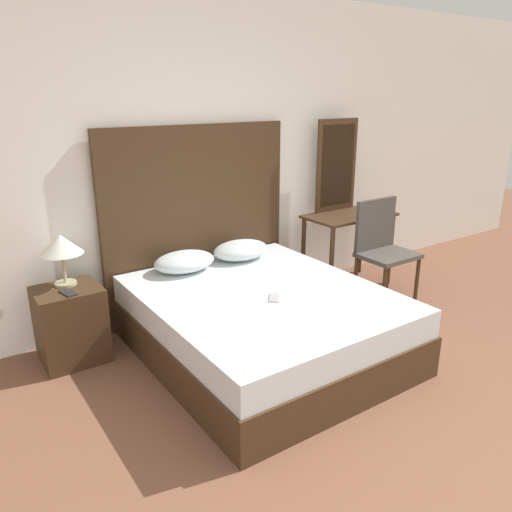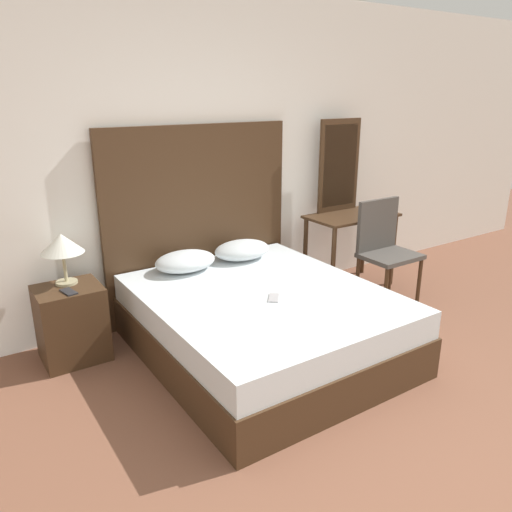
{
  "view_description": "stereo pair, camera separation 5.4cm",
  "coord_description": "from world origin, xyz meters",
  "px_view_note": "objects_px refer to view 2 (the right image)",
  "views": [
    {
      "loc": [
        -1.86,
        -1.09,
        1.9
      ],
      "look_at": [
        0.09,
        1.76,
        0.75
      ],
      "focal_mm": 35.0,
      "sensor_mm": 36.0,
      "label": 1
    },
    {
      "loc": [
        -1.81,
        -1.12,
        1.9
      ],
      "look_at": [
        0.09,
        1.76,
        0.75
      ],
      "focal_mm": 35.0,
      "sensor_mm": 36.0,
      "label": 2
    }
  ],
  "objects_px": {
    "bed": "(263,323)",
    "table_lamp": "(62,245)",
    "nightstand": "(72,323)",
    "vanity_desk": "(351,228)",
    "phone_on_bed": "(274,298)",
    "phone_on_nightstand": "(69,292)",
    "chair": "(384,244)"
  },
  "relations": [
    {
      "from": "phone_on_nightstand",
      "to": "chair",
      "type": "height_order",
      "value": "chair"
    },
    {
      "from": "bed",
      "to": "nightstand",
      "type": "bearing_deg",
      "value": 149.46
    },
    {
      "from": "nightstand",
      "to": "chair",
      "type": "relative_size",
      "value": 0.59
    },
    {
      "from": "vanity_desk",
      "to": "chair",
      "type": "xyz_separation_m",
      "value": [
        0.03,
        -0.41,
        -0.06
      ]
    },
    {
      "from": "nightstand",
      "to": "vanity_desk",
      "type": "relative_size",
      "value": 0.64
    },
    {
      "from": "table_lamp",
      "to": "phone_on_nightstand",
      "type": "xyz_separation_m",
      "value": [
        -0.03,
        -0.18,
        -0.29
      ]
    },
    {
      "from": "phone_on_bed",
      "to": "table_lamp",
      "type": "relative_size",
      "value": 0.43
    },
    {
      "from": "phone_on_bed",
      "to": "nightstand",
      "type": "height_order",
      "value": "nightstand"
    },
    {
      "from": "phone_on_bed",
      "to": "vanity_desk",
      "type": "relative_size",
      "value": 0.18
    },
    {
      "from": "table_lamp",
      "to": "chair",
      "type": "relative_size",
      "value": 0.4
    },
    {
      "from": "vanity_desk",
      "to": "chair",
      "type": "relative_size",
      "value": 0.93
    },
    {
      "from": "bed",
      "to": "phone_on_bed",
      "type": "relative_size",
      "value": 11.93
    },
    {
      "from": "bed",
      "to": "nightstand",
      "type": "xyz_separation_m",
      "value": [
        -1.21,
        0.71,
        0.03
      ]
    },
    {
      "from": "phone_on_nightstand",
      "to": "vanity_desk",
      "type": "height_order",
      "value": "vanity_desk"
    },
    {
      "from": "chair",
      "to": "phone_on_bed",
      "type": "bearing_deg",
      "value": -165.75
    },
    {
      "from": "phone_on_bed",
      "to": "vanity_desk",
      "type": "bearing_deg",
      "value": 27.96
    },
    {
      "from": "nightstand",
      "to": "phone_on_nightstand",
      "type": "relative_size",
      "value": 3.51
    },
    {
      "from": "phone_on_nightstand",
      "to": "chair",
      "type": "distance_m",
      "value": 2.77
    },
    {
      "from": "vanity_desk",
      "to": "chair",
      "type": "distance_m",
      "value": 0.41
    },
    {
      "from": "phone_on_bed",
      "to": "chair",
      "type": "height_order",
      "value": "chair"
    },
    {
      "from": "phone_on_nightstand",
      "to": "vanity_desk",
      "type": "xyz_separation_m",
      "value": [
        2.71,
        0.04,
        0.04
      ]
    },
    {
      "from": "phone_on_bed",
      "to": "table_lamp",
      "type": "bearing_deg",
      "value": 141.68
    },
    {
      "from": "nightstand",
      "to": "phone_on_bed",
      "type": "bearing_deg",
      "value": -35.45
    },
    {
      "from": "nightstand",
      "to": "table_lamp",
      "type": "xyz_separation_m",
      "value": [
        0.02,
        0.08,
        0.58
      ]
    },
    {
      "from": "phone_on_bed",
      "to": "phone_on_nightstand",
      "type": "relative_size",
      "value": 1.0
    },
    {
      "from": "bed",
      "to": "table_lamp",
      "type": "distance_m",
      "value": 1.56
    },
    {
      "from": "table_lamp",
      "to": "chair",
      "type": "distance_m",
      "value": 2.79
    },
    {
      "from": "phone_on_bed",
      "to": "nightstand",
      "type": "distance_m",
      "value": 1.49
    },
    {
      "from": "bed",
      "to": "nightstand",
      "type": "distance_m",
      "value": 1.4
    },
    {
      "from": "nightstand",
      "to": "chair",
      "type": "xyz_separation_m",
      "value": [
        2.73,
        -0.47,
        0.26
      ]
    },
    {
      "from": "phone_on_bed",
      "to": "chair",
      "type": "bearing_deg",
      "value": 14.25
    },
    {
      "from": "bed",
      "to": "phone_on_nightstand",
      "type": "relative_size",
      "value": 11.92
    }
  ]
}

